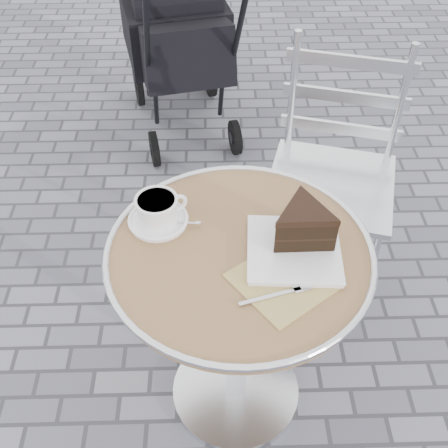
{
  "coord_description": "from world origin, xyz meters",
  "views": [
    {
      "loc": [
        -0.07,
        -1.01,
        1.81
      ],
      "look_at": [
        -0.04,
        0.05,
        0.78
      ],
      "focal_mm": 45.0,
      "sensor_mm": 36.0,
      "label": 1
    }
  ],
  "objects_px": {
    "cappuccino_set": "(158,212)",
    "cafe_table": "(238,291)",
    "cake_plate_set": "(301,231)",
    "baby_stroller": "(178,42)",
    "bistro_chair": "(337,146)"
  },
  "relations": [
    {
      "from": "cake_plate_set",
      "to": "bistro_chair",
      "type": "distance_m",
      "value": 0.68
    },
    {
      "from": "baby_stroller",
      "to": "cafe_table",
      "type": "bearing_deg",
      "value": -94.59
    },
    {
      "from": "cafe_table",
      "to": "cappuccino_set",
      "type": "bearing_deg",
      "value": 151.58
    },
    {
      "from": "cappuccino_set",
      "to": "cake_plate_set",
      "type": "height_order",
      "value": "cake_plate_set"
    },
    {
      "from": "cafe_table",
      "to": "cappuccino_set",
      "type": "height_order",
      "value": "cappuccino_set"
    },
    {
      "from": "cappuccino_set",
      "to": "baby_stroller",
      "type": "distance_m",
      "value": 1.64
    },
    {
      "from": "bistro_chair",
      "to": "baby_stroller",
      "type": "bearing_deg",
      "value": 134.6
    },
    {
      "from": "cappuccino_set",
      "to": "cake_plate_set",
      "type": "bearing_deg",
      "value": -40.32
    },
    {
      "from": "cafe_table",
      "to": "cake_plate_set",
      "type": "distance_m",
      "value": 0.27
    },
    {
      "from": "cafe_table",
      "to": "cake_plate_set",
      "type": "height_order",
      "value": "cake_plate_set"
    },
    {
      "from": "bistro_chair",
      "to": "baby_stroller",
      "type": "height_order",
      "value": "baby_stroller"
    },
    {
      "from": "cappuccino_set",
      "to": "baby_stroller",
      "type": "xyz_separation_m",
      "value": [
        -0.01,
        1.61,
        -0.3
      ]
    },
    {
      "from": "bistro_chair",
      "to": "cappuccino_set",
      "type": "bearing_deg",
      "value": -124.45
    },
    {
      "from": "cappuccino_set",
      "to": "cafe_table",
      "type": "bearing_deg",
      "value": -52.65
    },
    {
      "from": "cake_plate_set",
      "to": "baby_stroller",
      "type": "xyz_separation_m",
      "value": [
        -0.39,
        1.72,
        -0.32
      ]
    }
  ]
}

